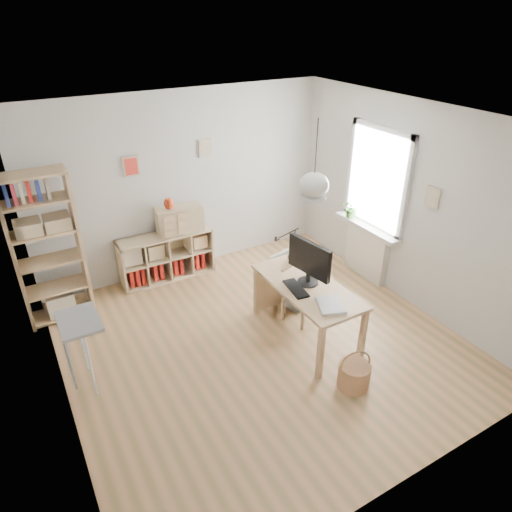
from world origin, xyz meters
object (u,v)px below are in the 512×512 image
storage_chest (299,283)px  desk (307,291)px  chair (298,290)px  monitor (309,260)px  tall_bookshelf (45,244)px  cube_shelf (165,259)px  drawer_chest (180,219)px

storage_chest → desk: bearing=-132.6°
chair → monitor: size_ratio=1.22×
storage_chest → tall_bookshelf: bearing=145.2°
cube_shelf → chair: bearing=-58.8°
chair → storage_chest: chair is taller
tall_bookshelf → drawer_chest: bearing=7.4°
monitor → drawer_chest: size_ratio=0.94×
tall_bookshelf → storage_chest: 3.35m
desk → storage_chest: bearing=60.6°
desk → monitor: size_ratio=2.38×
drawer_chest → cube_shelf: bearing=179.0°
tall_bookshelf → chair: tall_bookshelf is taller
cube_shelf → chair: size_ratio=1.82×
cube_shelf → storage_chest: cube_shelf is taller
tall_bookshelf → storage_chest: tall_bookshelf is taller
desk → chair: 0.43m
desk → chair: size_ratio=1.95×
cube_shelf → monitor: monitor is taller
desk → monitor: monitor is taller
desk → monitor: (0.03, 0.03, 0.40)m
tall_bookshelf → chair: size_ratio=2.59×
chair → storage_chest: (0.31, 0.40, -0.22)m
chair → monitor: bearing=-123.8°
storage_chest → drawer_chest: bearing=116.1°
desk → tall_bookshelf: size_ratio=0.75×
cube_shelf → storage_chest: 2.07m
desk → tall_bookshelf: (-2.59, 1.95, 0.43)m
cube_shelf → monitor: 2.55m
desk → cube_shelf: size_ratio=1.07×
drawer_chest → tall_bookshelf: bearing=-165.1°
tall_bookshelf → drawer_chest: (1.84, 0.24, -0.18)m
desk → storage_chest: 0.97m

